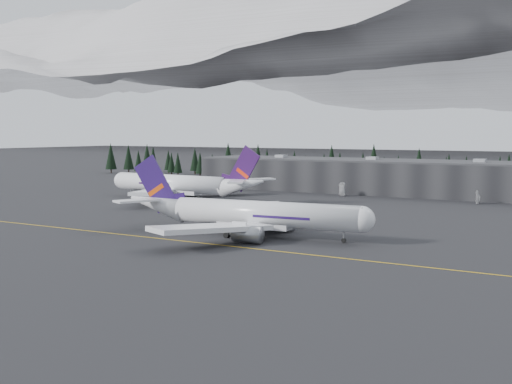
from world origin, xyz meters
The scene contains 8 objects.
ground centered at (0.00, 0.00, 0.00)m, with size 1400.00×1400.00×0.00m, color black.
taxiline centered at (0.00, -2.00, 0.01)m, with size 400.00×0.40×0.02m, color gold.
terminal centered at (0.00, 125.00, 6.30)m, with size 160.00×30.00×12.60m.
treeline centered at (0.00, 162.00, 7.50)m, with size 360.00×20.00×15.00m, color black.
jet_main centered at (2.22, 10.97, 5.03)m, with size 60.63×55.72×17.85m.
jet_parked centered at (-55.16, 64.38, 5.37)m, with size 64.76×59.69×19.03m.
gse_vehicle_a centered at (-13.56, 104.59, 0.70)m, with size 2.32×5.03×1.40m, color silver.
gse_vehicle_b centered at (34.14, 103.14, 0.77)m, with size 1.82×4.52×1.54m, color silver.
Camera 1 is at (77.20, -110.40, 23.25)m, focal length 45.00 mm.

